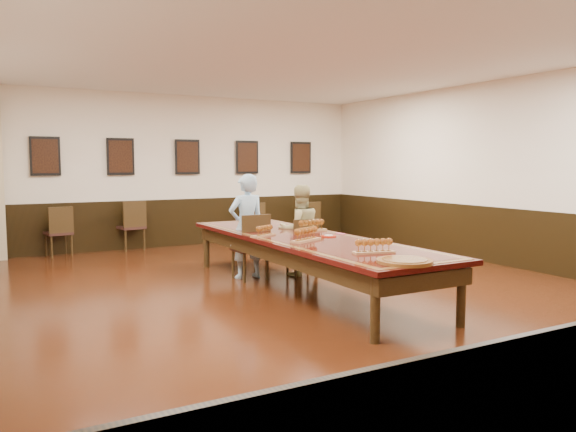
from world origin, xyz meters
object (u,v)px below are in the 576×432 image
spare_chair_c (253,223)px  person_woman (300,230)px  chair_woman (302,247)px  conference_table (305,247)px  chair_man (250,247)px  spare_chair_a (58,231)px  person_man (247,226)px  spare_chair_b (131,225)px  carved_platter (405,261)px  spare_chair_d (308,220)px

spare_chair_c → person_woman: size_ratio=0.63×
chair_woman → conference_table: (-0.45, -0.87, 0.15)m
chair_man → spare_chair_c: size_ratio=1.11×
chair_man → conference_table: 1.12m
chair_woman → spare_chair_a: size_ratio=0.96×
chair_man → person_man: person_man is taller
spare_chair_b → carved_platter: 7.16m
chair_woman → spare_chair_c: (0.93, 3.73, -0.01)m
spare_chair_b → spare_chair_a: bearing=-6.6°
chair_man → spare_chair_c: (1.74, 3.54, -0.05)m
spare_chair_c → chair_man: bearing=71.6°
carved_platter → person_woman: bearing=79.0°
chair_woman → carved_platter: bearing=87.2°
chair_man → person_woman: 0.85m
spare_chair_c → spare_chair_d: size_ratio=1.03×
spare_chair_b → spare_chair_d: (4.03, -0.30, -0.07)m
chair_man → spare_chair_b: size_ratio=0.99×
spare_chair_a → conference_table: (2.64, -4.76, 0.13)m
spare_chair_c → spare_chair_a: bearing=5.5°
spare_chair_d → carved_platter: bearing=63.5°
chair_woman → carved_platter: size_ratio=1.54×
chair_man → chair_woman: chair_man is taller
spare_chair_c → conference_table: bearing=81.0°
chair_man → person_man: (-0.00, 0.11, 0.30)m
spare_chair_d → carved_platter: 7.39m
chair_woman → conference_table: 0.99m
conference_table → person_man: bearing=107.0°
spare_chair_a → spare_chair_b: bearing=172.9°
spare_chair_d → person_man: 4.60m
chair_woman → spare_chair_c: chair_woman is taller
spare_chair_c → carved_platter: (-1.55, -6.85, 0.32)m
person_man → conference_table: 1.24m
chair_man → spare_chair_b: 3.87m
spare_chair_d → person_man: (-3.12, -3.36, 0.36)m
person_man → carved_platter: bearing=90.9°
spare_chair_b → person_woman: (1.73, -3.86, 0.21)m
chair_man → conference_table: (0.35, -1.06, 0.11)m
chair_woman → carved_platter: 3.19m
spare_chair_b → carved_platter: size_ratio=1.72×
chair_man → spare_chair_a: chair_man is taller
conference_table → carved_platter: bearing=-94.1°
conference_table → person_woman: bearing=64.2°
spare_chair_c → conference_table: 4.81m
chair_man → carved_platter: chair_man is taller
chair_woman → person_woman: size_ratio=0.64×
person_man → spare_chair_d: bearing=-135.4°
person_man → person_woman: person_man is taller
chair_man → spare_chair_a: bearing=-60.7°
spare_chair_a → person_woman: 4.91m
person_woman → spare_chair_b: bearing=-57.6°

